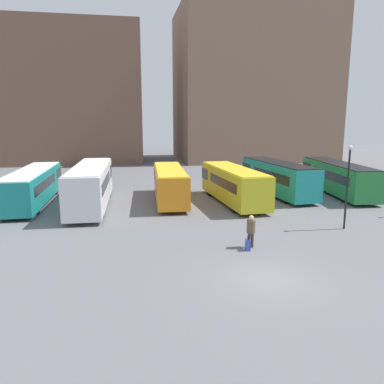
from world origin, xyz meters
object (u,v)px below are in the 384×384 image
bus_0 (33,185)px  bus_2 (170,183)px  suitcase (248,245)px  bus_3 (233,184)px  bus_1 (91,184)px  traveler (251,228)px  bus_4 (277,177)px  bus_5 (337,177)px  lamp_post_3 (348,180)px

bus_0 → bus_2: 11.43m
bus_0 → suitcase: 20.04m
bus_3 → suitcase: 12.00m
bus_0 → suitcase: (14.06, -14.22, -1.25)m
bus_0 → bus_1: (4.89, -1.96, 0.27)m
bus_2 → traveler: bus_2 is taller
bus_4 → traveler: bearing=147.2°
bus_5 → suitcase: bearing=142.6°
bus_1 → bus_5: bearing=-84.7°
bus_3 → lamp_post_3: bearing=-154.8°
bus_0 → bus_3: (16.60, -2.56, 0.06)m
bus_3 → bus_5: size_ratio=0.87×
bus_2 → traveler: 13.09m
bus_3 → bus_0: bearing=77.7°
bus_1 → traveler: (9.47, -11.84, -0.74)m
bus_0 → suitcase: size_ratio=14.20×
traveler → bus_5: bearing=-37.9°
bus_2 → lamp_post_3: size_ratio=1.94×
lamp_post_3 → suitcase: bearing=-159.7°
bus_2 → traveler: bearing=-163.7°
bus_1 → lamp_post_3: 19.17m
bus_2 → suitcase: size_ratio=12.05×
bus_0 → traveler: (14.37, -13.80, -0.47)m
bus_3 → bus_4: bearing=-67.2°
suitcase → lamp_post_3: 8.42m
bus_3 → bus_5: bus_3 is taller
bus_1 → bus_4: (16.71, 1.89, -0.15)m
bus_2 → bus_3: bearing=-103.0°
bus_5 → traveler: bearing=142.4°
bus_1 → bus_5: (22.62, 1.47, -0.22)m
bus_1 → traveler: bus_1 is taller
bus_0 → bus_5: bus_5 is taller
bus_0 → traveler: 19.93m
suitcase → traveler: bearing=-28.9°
bus_3 → bus_4: (5.01, 2.48, 0.06)m
bus_2 → bus_4: (10.22, 0.98, 0.12)m
bus_2 → suitcase: (2.68, -13.16, -1.25)m
bus_0 → bus_1: size_ratio=1.00×
bus_3 → suitcase: (-2.53, -11.66, -1.32)m
bus_0 → bus_4: bearing=-89.9°
bus_4 → lamp_post_3: (-0.12, -11.39, 1.51)m
lamp_post_3 → traveler: bearing=-161.9°
bus_3 → bus_2: bearing=70.4°
lamp_post_3 → bus_3: bearing=118.8°
traveler → lamp_post_3: size_ratio=0.34×
bus_2 → bus_3: 5.42m
suitcase → lamp_post_3: size_ratio=0.16×
bus_4 → suitcase: 16.08m
bus_3 → traveler: 11.47m
bus_1 → bus_2: (6.49, 0.90, -0.27)m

